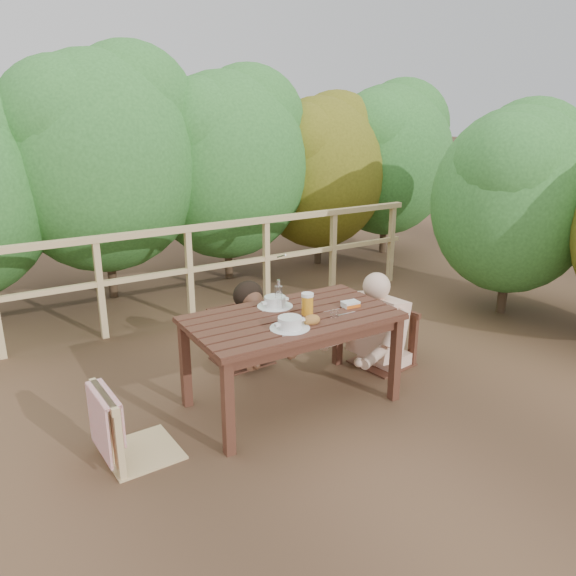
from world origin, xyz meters
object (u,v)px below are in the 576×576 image
diner_right (388,287)px  tumbler (334,315)px  chair_right (384,315)px  chair_far (241,313)px  beer_glass (307,305)px  bottle (279,295)px  woman (239,298)px  soup_far (275,302)px  soup_near (290,323)px  chair_left (136,388)px  butter_tub (350,305)px  bread_roll (312,320)px  table (291,360)px

diner_right → tumbler: 0.90m
chair_right → diner_right: 0.25m
chair_far → beer_glass: chair_far is taller
chair_far → tumbler: size_ratio=12.76×
beer_glass → bottle: bottle is taller
chair_far → tumbler: (0.23, -1.04, 0.28)m
tumbler → chair_right: bearing=24.8°
woman → soup_far: (-0.01, -0.63, 0.15)m
tumbler → bottle: bearing=123.9°
bottle → tumbler: size_ratio=3.37×
soup_near → tumbler: size_ratio=3.92×
chair_left → beer_glass: size_ratio=5.45×
chair_right → tumbler: size_ratio=12.82×
woman → chair_right: bearing=142.1°
beer_glass → tumbler: beer_glass is taller
chair_right → soup_far: 1.08m
chair_right → butter_tub: (-0.55, -0.24, 0.27)m
chair_left → woman: bearing=-55.2°
bread_roll → tumbler: 0.20m
chair_far → bottle: bearing=-94.9°
diner_right → bottle: 1.07m
chair_left → woman: woman is taller
bottle → table: bearing=-86.1°
soup_far → butter_tub: soup_far is taller
diner_right → bread_roll: 1.09m
woman → beer_glass: (0.11, -0.90, 0.20)m
table → soup_far: (-0.01, 0.23, 0.39)m
chair_far → bread_roll: chair_far is taller
soup_far → soup_near: bearing=-107.0°
diner_right → chair_left: bearing=87.1°
chair_right → soup_near: 1.26m
chair_left → chair_right: size_ratio=1.04×
tumbler → soup_far: bearing=119.7°
butter_tub → bottle: bearing=156.9°
bread_roll → bottle: bottle is taller
table → bread_roll: bread_roll is taller
table → chair_right: chair_right is taller
woman → diner_right: size_ratio=0.84×
tumbler → butter_tub: size_ratio=0.55×
woman → soup_far: bearing=85.3°
bottle → butter_tub: (0.48, -0.24, -0.09)m
woman → soup_far: 0.65m
soup_near → beer_glass: bearing=33.5°
table → soup_far: 0.45m
chair_far → diner_right: (1.06, -0.68, 0.25)m
soup_far → bread_roll: soup_far is taller
table → diner_right: (1.06, 0.16, 0.35)m
woman → soup_far: woman is taller
chair_left → soup_far: (1.17, 0.29, 0.27)m
chair_right → tumbler: bearing=-73.8°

